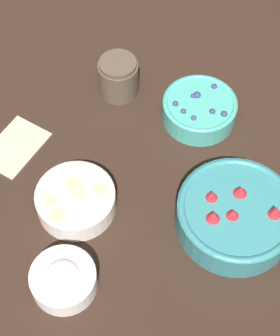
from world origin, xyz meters
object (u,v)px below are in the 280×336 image
Objects in this scene: bowl_cream at (63,279)px; jar_chocolate at (118,78)px; bowl_blueberries at (199,108)px; bowl_bananas at (76,199)px; bowl_strawberries at (236,214)px.

jar_chocolate is at bearing 173.75° from bowl_cream.
bowl_cream is 0.45m from jar_chocolate.
bowl_cream is at bearing -6.25° from jar_chocolate.
bowl_blueberries is 1.34× the size of bowl_cream.
bowl_blueberries reaches higher than bowl_bananas.
bowl_strawberries is 2.48× the size of jar_chocolate.
bowl_blueberries is at bearing 136.19° from bowl_bananas.
bowl_cream is 1.32× the size of jar_chocolate.
bowl_strawberries reaches higher than bowl_blueberries.
bowl_bananas is 0.15m from bowl_cream.
bowl_blueberries is at bearing -164.27° from bowl_strawberries.
bowl_blueberries is 1.03× the size of bowl_bananas.
bowl_strawberries reaches higher than bowl_bananas.
bowl_strawberries is 0.25m from bowl_blueberries.
bowl_cream is (0.14, -0.29, -0.01)m from bowl_strawberries.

